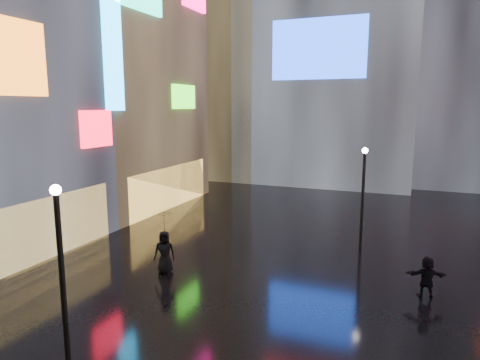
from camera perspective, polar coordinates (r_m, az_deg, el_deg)
The scene contains 8 objects.
ground at distance 21.87m, azimuth 8.01°, elevation -9.63°, with size 140.00×140.00×0.00m, color black.
building_left_far at distance 33.58m, azimuth -17.18°, elevation 15.79°, with size 10.28×12.00×22.00m.
tower_flank_left at distance 46.45m, azimuth -2.19°, elevation 16.94°, with size 10.00×10.00×26.00m, color black.
lamp_near at distance 12.94m, azimuth -22.74°, elevation -10.42°, with size 0.30×0.30×5.20m.
lamp_far at distance 22.70m, azimuth 16.08°, elevation -1.50°, with size 0.30×0.30×5.20m.
pedestrian_4 at distance 19.26m, azimuth -10.02°, elevation -9.45°, with size 0.92×0.60×1.88m, color black.
pedestrian_5 at distance 18.21m, azimuth 23.64°, elevation -11.76°, with size 1.50×0.48×1.61m, color black.
umbrella_2 at distance 18.85m, azimuth -10.15°, elevation -5.44°, with size 0.99×1.01×0.91m, color black.
Camera 1 is at (4.89, -0.05, 7.26)m, focal length 32.00 mm.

